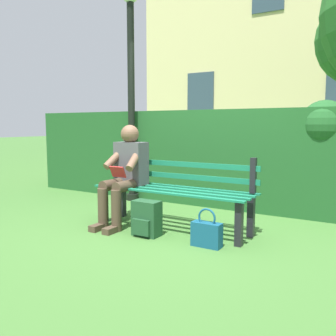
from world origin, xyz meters
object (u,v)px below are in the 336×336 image
at_px(backpack, 146,219).
at_px(lamp_post, 131,77).
at_px(park_bench, 175,191).
at_px(handbag, 207,233).
at_px(person_seated, 125,172).

height_order(backpack, lamp_post, lamp_post).
bearing_deg(park_bench, handbag, 145.13).
height_order(park_bench, person_seated, person_seated).
height_order(person_seated, handbag, person_seated).
distance_m(person_seated, backpack, 0.72).
height_order(park_bench, lamp_post, lamp_post).
xyz_separation_m(park_bench, backpack, (0.11, 0.43, -0.25)).
xyz_separation_m(person_seated, handbag, (-1.21, 0.26, -0.51)).
xyz_separation_m(park_bench, person_seated, (0.60, 0.17, 0.21)).
xyz_separation_m(person_seated, lamp_post, (0.81, -1.22, 1.29)).
distance_m(person_seated, handbag, 1.34).
relative_size(person_seated, backpack, 3.12).
distance_m(park_bench, backpack, 0.51).
xyz_separation_m(person_seated, backpack, (-0.49, 0.26, -0.46)).
bearing_deg(park_bench, lamp_post, -36.56).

